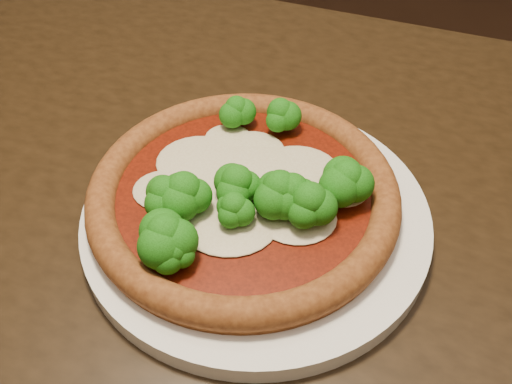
# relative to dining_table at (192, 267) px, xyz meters

# --- Properties ---
(dining_table) EXTENTS (1.42, 1.11, 0.75)m
(dining_table) POSITION_rel_dining_table_xyz_m (0.00, 0.00, 0.00)
(dining_table) COLOR black
(dining_table) RESTS_ON floor
(plate) EXTENTS (0.31, 0.31, 0.02)m
(plate) POSITION_rel_dining_table_xyz_m (0.07, -0.01, 0.10)
(plate) COLOR silver
(plate) RESTS_ON dining_table
(pizza) EXTENTS (0.28, 0.28, 0.06)m
(pizza) POSITION_rel_dining_table_xyz_m (0.06, -0.01, 0.13)
(pizza) COLOR brown
(pizza) RESTS_ON plate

